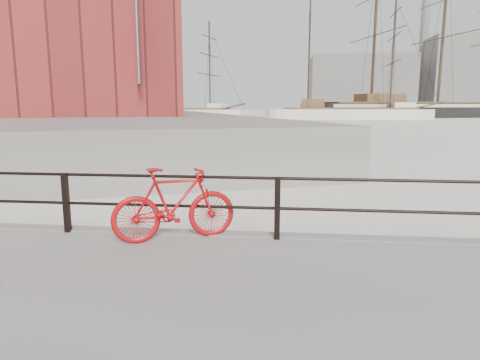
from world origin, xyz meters
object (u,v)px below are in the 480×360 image
(schooner_mid, at_px, (348,119))
(workboat_far, at_px, (64,127))
(bicycle, at_px, (174,204))
(barque_black, at_px, (437,117))
(workboat_near, at_px, (84,130))
(schooner_left, at_px, (184,117))

(schooner_mid, bearing_deg, workboat_far, -136.05)
(bicycle, distance_m, schooner_mid, 73.18)
(barque_black, xyz_separation_m, workboat_near, (-49.74, -49.21, 0.00))
(schooner_mid, bearing_deg, bicycle, -97.98)
(barque_black, distance_m, schooner_left, 50.55)
(workboat_near, bearing_deg, bicycle, -74.77)
(workboat_far, bearing_deg, schooner_left, 41.64)
(bicycle, distance_m, workboat_far, 46.08)
(schooner_left, height_order, workboat_near, schooner_left)
(workboat_near, relative_size, workboat_far, 1.16)
(barque_black, bearing_deg, schooner_mid, -166.56)
(bicycle, relative_size, schooner_left, 0.08)
(barque_black, bearing_deg, workboat_near, -153.20)
(bicycle, relative_size, barque_black, 0.03)
(schooner_mid, distance_m, workboat_far, 48.29)
(bicycle, distance_m, barque_black, 89.30)
(workboat_far, bearing_deg, barque_black, -3.07)
(bicycle, distance_m, workboat_near, 39.07)
(schooner_left, bearing_deg, schooner_mid, 0.50)
(schooner_mid, xyz_separation_m, workboat_far, (-35.78, -32.44, 0.00))
(workboat_far, bearing_deg, workboat_near, -88.54)
(barque_black, bearing_deg, bicycle, -128.40)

